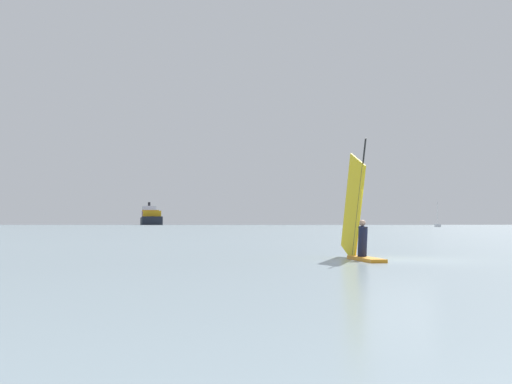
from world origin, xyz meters
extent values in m
plane|color=gray|center=(0.00, 0.00, 0.00)|extent=(4000.00, 4000.00, 0.00)
cube|color=orange|center=(-1.12, -0.48, 0.06)|extent=(1.19, 2.70, 0.12)
cylinder|color=black|center=(-1.29, 0.19, 2.19)|extent=(0.46, 1.60, 4.17)
cube|color=yellow|center=(-1.48, 0.93, 1.88)|extent=(0.78, 2.91, 4.14)
cylinder|color=black|center=(-1.31, 0.28, 1.15)|extent=(0.47, 1.72, 0.04)
cylinder|color=#191E38|center=(-1.21, -0.14, 0.66)|extent=(0.43, 0.54, 1.11)
sphere|color=tan|center=(-1.21, -0.14, 1.31)|extent=(0.22, 0.22, 0.22)
cube|color=black|center=(-241.51, 811.69, 5.57)|extent=(81.02, 183.25, 11.15)
cube|color=silver|center=(-262.79, 878.28, 20.35)|extent=(25.52, 21.14, 18.42)
cylinder|color=black|center=(-262.79, 878.28, 32.56)|extent=(4.00, 4.00, 6.00)
cube|color=#59388C|center=(-249.09, 835.43, 16.35)|extent=(28.77, 26.75, 10.40)
cube|color=gold|center=(-242.15, 813.70, 16.35)|extent=(28.77, 26.75, 10.40)
cube|color=#59388C|center=(-235.20, 791.97, 15.05)|extent=(28.77, 26.75, 7.80)
cube|color=gold|center=(-228.26, 770.23, 13.75)|extent=(28.77, 26.75, 5.20)
cube|color=gold|center=(-221.32, 748.50, 15.05)|extent=(28.77, 26.75, 7.80)
cube|color=#4C564C|center=(-316.65, 1439.35, 22.28)|extent=(1178.73, 533.84, 44.57)
cube|color=white|center=(50.61, 243.98, 0.64)|extent=(3.73, 8.99, 1.27)
cylinder|color=#B2B2B7|center=(50.61, 243.98, 6.21)|extent=(0.16, 0.16, 9.88)
cube|color=white|center=(50.49, 243.19, 5.72)|extent=(0.44, 2.38, 8.30)
camera|label=1|loc=(-2.86, -21.21, 1.27)|focal=41.22mm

